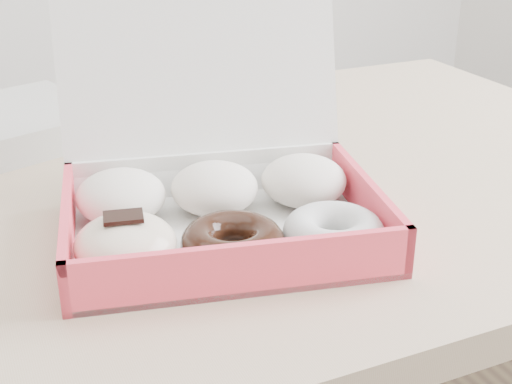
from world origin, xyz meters
name	(u,v)px	position (x,y,z in m)	size (l,w,h in m)	color
table	(237,229)	(0.00, 0.00, 0.67)	(1.20, 0.80, 0.75)	tan
donut_box	(217,199)	(-0.08, -0.13, 0.79)	(0.38, 0.35, 0.23)	white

